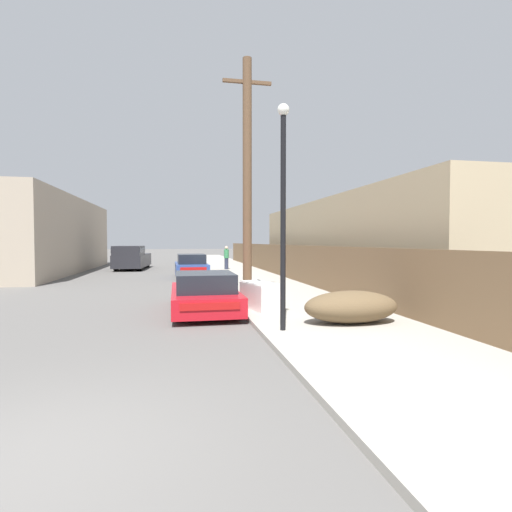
{
  "coord_description": "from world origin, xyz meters",
  "views": [
    {
      "loc": [
        1.43,
        -4.02,
        2.08
      ],
      "look_at": [
        4.38,
        11.02,
        1.53
      ],
      "focal_mm": 28.0,
      "sensor_mm": 36.0,
      "label": 1
    }
  ],
  "objects": [
    {
      "name": "ground_plane",
      "position": [
        0.0,
        0.0,
        0.0
      ],
      "size": [
        220.0,
        220.0,
        0.0
      ],
      "primitive_type": "plane",
      "color": "#595654"
    },
    {
      "name": "sidewalk_curb",
      "position": [
        5.3,
        23.5,
        0.06
      ],
      "size": [
        4.2,
        63.0,
        0.12
      ],
      "primitive_type": "cube",
      "color": "#9E998E",
      "rests_on": "ground"
    },
    {
      "name": "discarded_fridge",
      "position": [
        3.78,
        7.34,
        0.5
      ],
      "size": [
        1.01,
        1.71,
        0.8
      ],
      "rotation": [
        0.0,
        0.0,
        0.23
      ],
      "color": "white",
      "rests_on": "sidewalk_curb"
    },
    {
      "name": "parked_sports_car_red",
      "position": [
        2.18,
        7.79,
        0.54
      ],
      "size": [
        1.91,
        4.42,
        1.18
      ],
      "rotation": [
        0.0,
        0.0,
        0.01
      ],
      "color": "red",
      "rests_on": "ground"
    },
    {
      "name": "car_parked_mid",
      "position": [
        2.17,
        19.43,
        0.63
      ],
      "size": [
        1.89,
        4.29,
        1.36
      ],
      "rotation": [
        0.0,
        0.0,
        0.03
      ],
      "color": "#2D478C",
      "rests_on": "ground"
    },
    {
      "name": "pickup_truck",
      "position": [
        -1.96,
        26.77,
        0.89
      ],
      "size": [
        2.35,
        5.9,
        1.77
      ],
      "rotation": [
        0.0,
        0.0,
        3.08
      ],
      "color": "#232328",
      "rests_on": "ground"
    },
    {
      "name": "utility_pole",
      "position": [
        3.95,
        10.54,
        4.54
      ],
      "size": [
        1.8,
        0.33,
        8.66
      ],
      "color": "brown",
      "rests_on": "sidewalk_curb"
    },
    {
      "name": "street_lamp",
      "position": [
        3.7,
        4.47,
        2.98
      ],
      "size": [
        0.26,
        0.26,
        4.96
      ],
      "color": "black",
      "rests_on": "sidewalk_curb"
    },
    {
      "name": "brush_pile",
      "position": [
        5.52,
        4.92,
        0.51
      ],
      "size": [
        2.34,
        1.21,
        0.78
      ],
      "color": "brown",
      "rests_on": "sidewalk_curb"
    },
    {
      "name": "wooden_fence",
      "position": [
        7.25,
        19.08,
        1.01
      ],
      "size": [
        0.08,
        38.28,
        1.78
      ],
      "primitive_type": "cube",
      "color": "brown",
      "rests_on": "sidewalk_curb"
    },
    {
      "name": "building_left_block",
      "position": [
        -8.53,
        25.41,
        2.51
      ],
      "size": [
        7.0,
        19.14,
        5.01
      ],
      "primitive_type": "cube",
      "color": "tan",
      "rests_on": "ground"
    },
    {
      "name": "building_right_house",
      "position": [
        11.11,
        14.87,
        2.06
      ],
      "size": [
        6.0,
        20.01,
        4.12
      ],
      "primitive_type": "cube",
      "color": "tan",
      "rests_on": "ground"
    },
    {
      "name": "pedestrian",
      "position": [
        4.8,
        24.11,
        0.96
      ],
      "size": [
        0.34,
        0.34,
        1.64
      ],
      "color": "#282D42",
      "rests_on": "sidewalk_curb"
    }
  ]
}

